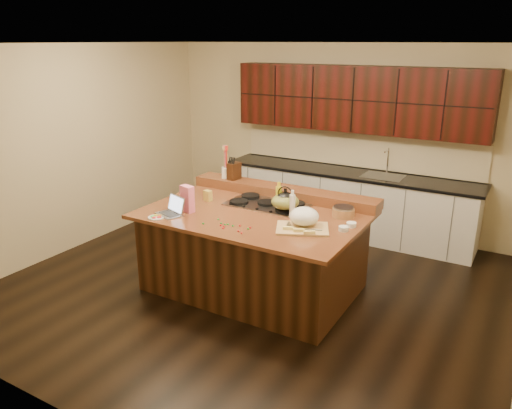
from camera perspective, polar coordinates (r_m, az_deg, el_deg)
The scene contains 36 objects.
room at distance 5.38m, azimuth -0.27°, elevation 3.40°, with size 5.52×5.02×2.72m.
island at distance 5.67m, azimuth -0.26°, elevation -5.29°, with size 2.40×1.60×0.92m.
back_ledge at distance 6.07m, azimuth 3.09°, elevation 1.49°, with size 2.40×0.30×0.12m, color black.
cooktop at distance 5.74m, azimuth 1.26°, elevation 0.07°, with size 0.92×0.52×0.05m.
back_counter at distance 7.31m, azimuth 10.72°, elevation 4.13°, with size 3.70×0.66×2.40m.
kettle at distance 5.46m, azimuth 3.35°, elevation 0.46°, with size 0.21×0.21×0.19m, color black.
green_bowl at distance 5.47m, azimuth 3.35°, elevation 0.33°, with size 0.31×0.31×0.17m, color olive.
laptop at distance 5.51m, azimuth -9.55°, elevation -0.57°, with size 0.35×0.31×0.20m.
oil_bottle at distance 5.56m, azimuth 2.61°, elevation 0.72°, with size 0.07×0.07×0.27m, color gold.
vinegar_bottle at distance 5.34m, azimuth 4.16°, elevation -0.16°, with size 0.06×0.06×0.25m, color silver.
wooden_tray at distance 5.06m, azimuth 5.47°, elevation -1.67°, with size 0.63×0.56×0.21m.
ramekin_a at distance 5.22m, azimuth 5.57°, elevation -1.86°, with size 0.10×0.10×0.04m, color white.
ramekin_b at distance 5.06m, azimuth 9.98°, elevation -2.73°, with size 0.10×0.10×0.04m, color white.
ramekin_c at distance 5.18m, azimuth 10.84°, elevation -2.27°, with size 0.10×0.10×0.04m, color white.
strainer_bowl at distance 5.46m, azimuth 9.95°, elevation -0.89°, with size 0.24×0.24×0.09m, color #996B3F.
kitchen_timer at distance 5.07m, azimuth 3.77°, elevation -2.25°, with size 0.08×0.08×0.07m, color silver.
pink_bag at distance 5.54m, azimuth -7.86°, elevation 0.65°, with size 0.16×0.08×0.30m, color pink.
candy_plate at distance 5.44m, azimuth -11.32°, elevation -1.45°, with size 0.18×0.18×0.01m, color white.
package_box at distance 5.92m, azimuth -5.53°, elevation 1.01°, with size 0.09×0.06×0.13m, color gold.
utensil_crock at distance 6.43m, azimuth -3.42°, elevation 3.66°, with size 0.12×0.12×0.14m, color white.
knife_block at distance 6.36m, azimuth -2.52°, elevation 3.84°, with size 0.11×0.17×0.21m, color black.
gumdrop_0 at distance 5.12m, azimuth -4.05°, elevation -2.38°, with size 0.02×0.02×0.02m, color red.
gumdrop_1 at distance 5.17m, azimuth -4.01°, elevation -2.16°, with size 0.02×0.02×0.02m, color #198C26.
gumdrop_2 at distance 4.96m, azimuth -2.03°, elevation -3.04°, with size 0.02×0.02×0.02m, color red.
gumdrop_3 at distance 5.29m, azimuth -4.35°, elevation -1.69°, with size 0.02×0.02×0.02m, color #198C26.
gumdrop_4 at distance 5.15m, azimuth -3.54°, elevation -2.22°, with size 0.02×0.02×0.02m, color red.
gumdrop_5 at distance 5.01m, azimuth -0.90°, elevation -2.78°, with size 0.02×0.02×0.02m, color #198C26.
gumdrop_6 at distance 4.91m, azimuth -1.68°, elevation -3.26°, with size 0.02×0.02×0.02m, color red.
gumdrop_7 at distance 5.10m, azimuth -2.68°, elevation -2.44°, with size 0.02×0.02×0.02m, color #198C26.
gumdrop_8 at distance 5.10m, azimuth -1.86°, elevation -2.42°, with size 0.02×0.02×0.02m, color red.
gumdrop_9 at distance 5.14m, azimuth -3.22°, elevation -2.27°, with size 0.02×0.02×0.02m, color #198C26.
gumdrop_10 at distance 5.04m, azimuth -0.67°, elevation -2.65°, with size 0.02×0.02×0.02m, color red.
gumdrop_11 at distance 5.14m, azimuth -3.56°, elevation -2.28°, with size 0.02×0.02×0.02m, color #198C26.
gumdrop_12 at distance 5.08m, azimuth -3.72°, elevation -2.55°, with size 0.02×0.02×0.02m, color red.
gumdrop_13 at distance 5.18m, azimuth -6.04°, elevation -2.18°, with size 0.02×0.02×0.02m, color #198C26.
gumdrop_14 at distance 5.04m, azimuth -3.78°, elevation -2.71°, with size 0.02×0.02×0.02m, color red.
Camera 1 is at (2.64, -4.48, 2.73)m, focal length 35.00 mm.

